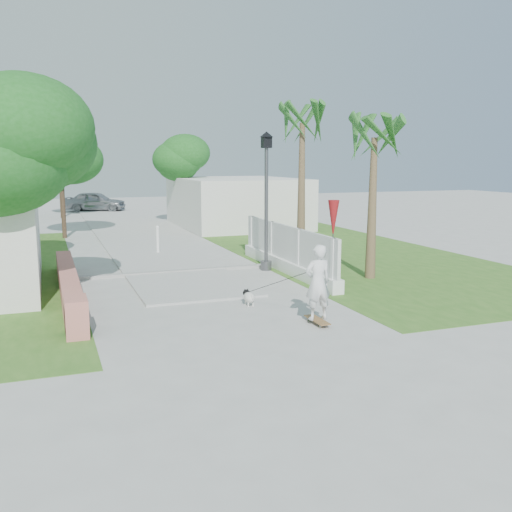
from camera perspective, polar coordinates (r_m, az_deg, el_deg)
name	(u,v)px	position (r m, az deg, el deg)	size (l,w,h in m)	color
ground	(234,323)	(12.65, -2.19, -6.70)	(90.00, 90.00, 0.00)	#B7B7B2
path_strip	(120,226)	(31.97, -13.44, 2.97)	(3.20, 36.00, 0.06)	#B7B7B2
curb	(175,272)	(18.29, -8.06, -1.55)	(6.50, 0.25, 0.10)	#999993
grass_right	(340,252)	(22.60, 8.42, 0.43)	(8.00, 20.00, 0.01)	#376820
pink_wall	(69,287)	(15.45, -18.16, -2.99)	(0.45, 8.20, 0.80)	#D6766D
lattice_fence	(286,255)	(18.28, 3.05, 0.10)	(0.35, 7.00, 1.50)	white
building_right	(236,202)	(31.20, -2.03, 5.41)	(6.00, 8.00, 2.60)	silver
street_lamp	(266,196)	(18.34, 1.04, 6.06)	(0.44, 0.44, 4.44)	#59595E
bollard	(158,239)	(22.11, -9.80, 1.71)	(0.14, 0.14, 1.09)	white
patio_umbrella	(333,220)	(18.29, 7.74, 3.64)	(0.36, 0.36, 2.30)	#59595E
tree_left_near	(9,148)	(14.55, -23.50, 9.88)	(3.60, 3.60, 5.28)	#4C3826
tree_path_left	(61,154)	(27.55, -18.95, 9.61)	(3.40, 3.40, 5.23)	#4C3826
tree_path_right	(177,161)	(32.30, -7.93, 9.36)	(3.00, 3.00, 4.79)	#4C3826
tree_path_far	(59,156)	(37.55, -19.07, 9.44)	(3.20, 3.20, 5.17)	#4C3826
palm_far	(302,132)	(19.92, 4.65, 12.23)	(1.80, 1.80, 5.30)	brown
palm_near	(374,146)	(17.37, 11.74, 10.72)	(1.80, 1.80, 4.70)	brown
skateboarder	(285,283)	(13.02, 2.90, -2.73)	(1.16, 2.66, 1.76)	olive
dog	(249,297)	(14.09, -0.74, -4.11)	(0.26, 0.57, 0.39)	silver
parked_car	(95,201)	(41.78, -15.76, 5.28)	(1.66, 4.12, 1.41)	#96979D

